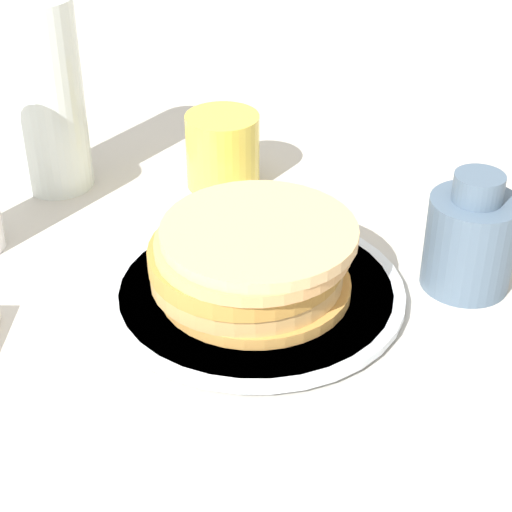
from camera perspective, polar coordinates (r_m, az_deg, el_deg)
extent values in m
plane|color=#BCB7AD|center=(0.79, -2.26, -3.11)|extent=(4.00, 4.00, 0.00)
cylinder|color=silver|center=(0.79, 0.00, -2.49)|extent=(0.25, 0.25, 0.01)
cylinder|color=silver|center=(0.79, 0.00, -2.35)|extent=(0.27, 0.27, 0.01)
cylinder|color=#CA9144|center=(0.78, -0.06, -1.95)|extent=(0.18, 0.18, 0.01)
cylinder|color=tan|center=(0.78, -0.63, -0.98)|extent=(0.18, 0.18, 0.02)
cylinder|color=#B58138|center=(0.76, -0.71, 0.01)|extent=(0.18, 0.18, 0.02)
cylinder|color=tan|center=(0.75, -0.19, 0.79)|extent=(0.18, 0.18, 0.01)
cylinder|color=tan|center=(0.75, 0.20, 1.59)|extent=(0.18, 0.18, 0.01)
cylinder|color=yellow|center=(0.97, -2.23, 7.04)|extent=(0.08, 0.08, 0.08)
cylinder|color=#4C6075|center=(0.81, 14.05, 0.85)|extent=(0.08, 0.08, 0.09)
cylinder|color=#4C6075|center=(0.79, 14.61, 4.43)|extent=(0.05, 0.05, 0.03)
cylinder|color=silver|center=(0.97, -13.71, 10.28)|extent=(0.08, 0.08, 0.21)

